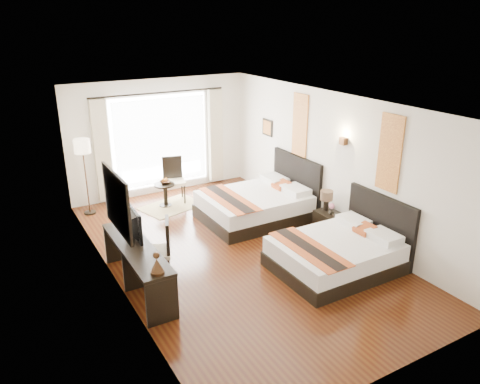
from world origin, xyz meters
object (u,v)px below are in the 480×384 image
bed_far (258,204)px  floor_lamp (83,151)px  nightstand (328,223)px  side_table (165,195)px  table_lamp (327,197)px  window_chair (174,188)px  fruit_bowl (165,182)px  vase (331,211)px  television (128,222)px  console_desk (138,267)px  desk_chair (157,261)px  bed_near (339,252)px

bed_far → floor_lamp: bearing=146.1°
nightstand → side_table: bearing=126.4°
table_lamp → window_chair: window_chair is taller
fruit_bowl → window_chair: (0.28, 0.14, -0.24)m
vase → floor_lamp: bearing=136.9°
bed_far → nightstand: size_ratio=4.38×
television → fruit_bowl: television is taller
floor_lamp → fruit_bowl: bearing=-13.8°
vase → window_chair: 3.89m
vase → floor_lamp: size_ratio=0.07×
console_desk → fruit_bowl: (1.70, 3.12, 0.19)m
console_desk → table_lamp: bearing=1.9°
console_desk → window_chair: (1.98, 3.26, -0.05)m
desk_chair → side_table: size_ratio=1.98×
vase → television: (-3.90, 0.50, 0.45)m
bed_far → vase: bearing=-63.9°
bed_near → desk_chair: bearing=156.7°
bed_far → floor_lamp: floor_lamp is taller
table_lamp → desk_chair: size_ratio=0.38×
vase → console_desk: 3.93m
vase → desk_chair: size_ratio=0.11×
floor_lamp → side_table: size_ratio=3.17×
nightstand → console_desk: size_ratio=0.23×
vase → console_desk: console_desk is taller
window_chair → television: bearing=-19.8°
television → floor_lamp: (0.02, 3.13, 0.44)m
table_lamp → television: (-3.95, 0.27, 0.23)m
nightstand → fruit_bowl: 3.86m
floor_lamp → vase: bearing=-43.1°
vase → television: size_ratio=0.13×
table_lamp → console_desk: size_ratio=0.18×
bed_near → bed_far: bearing=91.6°
bed_near → window_chair: (-1.26, 4.39, 0.02)m
bed_near → television: 3.63m
table_lamp → fruit_bowl: size_ratio=1.69×
bed_near → side_table: bearing=110.5°
desk_chair → window_chair: 3.54m
console_desk → fruit_bowl: 3.56m
table_lamp → desk_chair: 3.63m
bed_far → console_desk: size_ratio=1.02×
vase → console_desk: bearing=178.6°
desk_chair → bed_near: bearing=177.9°
bed_far → desk_chair: bearing=-154.9°
window_chair → bed_near: bearing=30.6°
vase → side_table: (-2.25, 3.19, -0.29)m
floor_lamp → window_chair: bearing=-7.8°
desk_chair → fruit_bowl: size_ratio=4.46×
television → fruit_bowl: 3.23m
bed_far → vase: size_ratio=18.94×
nightstand → television: bearing=174.2°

